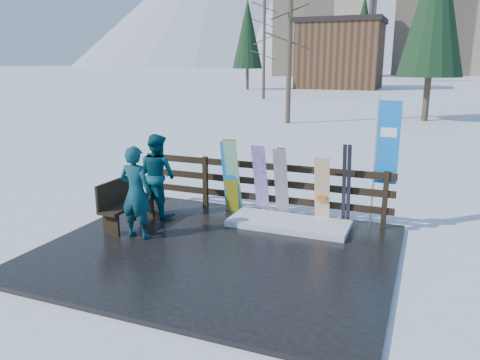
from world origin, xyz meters
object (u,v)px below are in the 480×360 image
at_px(snowboard_2, 231,176).
at_px(snowboard_4, 281,184).
at_px(snowboard_1, 233,177).
at_px(snowboard_5, 322,191).
at_px(rental_flag, 385,148).
at_px(snowboard_3, 261,181).
at_px(person_front, 136,193).
at_px(snowboard_0, 230,177).
at_px(person_back, 158,175).
at_px(bench, 126,200).

bearing_deg(snowboard_2, snowboard_4, 0.00).
distance_m(snowboard_1, snowboard_5, 1.93).
relative_size(snowboard_1, snowboard_4, 1.06).
bearing_deg(rental_flag, snowboard_1, -174.93).
relative_size(snowboard_2, snowboard_3, 1.02).
height_order(snowboard_1, snowboard_5, snowboard_1).
relative_size(snowboard_2, snowboard_5, 1.16).
bearing_deg(person_front, snowboard_1, -118.83).
xyz_separation_m(snowboard_0, rental_flag, (3.13, 0.27, 0.81)).
xyz_separation_m(snowboard_1, rental_flag, (3.05, 0.27, 0.80)).
relative_size(snowboard_1, snowboard_5, 1.16).
bearing_deg(person_back, snowboard_0, -133.57).
height_order(bench, snowboard_5, snowboard_5).
relative_size(snowboard_2, person_front, 0.95).
distance_m(bench, rental_flag, 5.18).
height_order(snowboard_4, rental_flag, rental_flag).
bearing_deg(bench, snowboard_3, 33.19).
bearing_deg(snowboard_5, bench, -157.26).
relative_size(snowboard_5, rental_flag, 0.55).
bearing_deg(snowboard_1, person_back, -153.33).
distance_m(snowboard_2, snowboard_5, 1.98).
distance_m(snowboard_5, rental_flag, 1.46).
distance_m(bench, snowboard_3, 2.78).
height_order(snowboard_2, rental_flag, rental_flag).
distance_m(snowboard_3, snowboard_4, 0.45).
distance_m(snowboard_0, person_back, 1.53).
bearing_deg(snowboard_4, snowboard_3, 180.00).
bearing_deg(rental_flag, person_back, -167.56).
xyz_separation_m(snowboard_3, snowboard_5, (1.30, -0.00, -0.08)).
relative_size(snowboard_4, snowboard_5, 1.10).
distance_m(bench, snowboard_4, 3.16).
relative_size(snowboard_0, snowboard_3, 0.99).
height_order(person_front, person_back, person_back).
bearing_deg(snowboard_5, person_front, -146.25).
xyz_separation_m(bench, snowboard_3, (2.32, 1.52, 0.27)).
bearing_deg(snowboard_3, bench, -146.81).
relative_size(snowboard_0, snowboard_1, 0.97).
distance_m(snowboard_2, person_back, 1.55).
height_order(snowboard_1, person_front, person_front).
height_order(snowboard_3, person_back, person_back).
bearing_deg(bench, snowboard_1, 41.92).
xyz_separation_m(snowboard_0, snowboard_4, (1.16, 0.00, -0.03)).
bearing_deg(snowboard_2, snowboard_0, 180.00).
bearing_deg(bench, snowboard_4, 28.74).
distance_m(snowboard_1, person_front, 2.29).
bearing_deg(snowboard_2, bench, -137.22).
distance_m(snowboard_1, rental_flag, 3.16).
height_order(snowboard_0, snowboard_2, snowboard_2).
bearing_deg(person_front, snowboard_3, -130.89).
distance_m(snowboard_5, person_back, 3.44).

